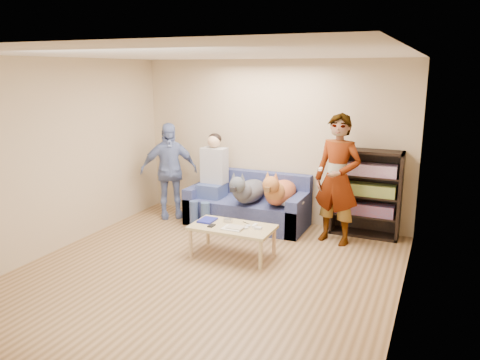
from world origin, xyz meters
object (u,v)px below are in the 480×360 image
at_px(person_seated, 212,176).
at_px(dog_gray, 248,190).
at_px(coffee_table, 232,229).
at_px(camera_silver, 228,220).
at_px(bookshelf, 366,191).
at_px(person_standing_left, 169,171).
at_px(sofa, 248,207).
at_px(person_standing_right, 337,180).
at_px(notebook_blue, 207,220).
at_px(dog_tan, 279,192).

height_order(person_seated, dog_gray, person_seated).
xyz_separation_m(person_seated, coffee_table, (0.91, -1.18, -0.40)).
height_order(camera_silver, coffee_table, camera_silver).
distance_m(person_seated, coffee_table, 1.55).
bearing_deg(bookshelf, person_standing_left, -172.61).
bearing_deg(camera_silver, sofa, 99.64).
distance_m(person_standing_right, camera_silver, 1.65).
relative_size(notebook_blue, bookshelf, 0.20).
distance_m(camera_silver, dog_tan, 1.12).
relative_size(sofa, bookshelf, 1.46).
xyz_separation_m(sofa, coffee_table, (0.32, -1.31, 0.09)).
relative_size(dog_tan, bookshelf, 0.90).
xyz_separation_m(person_standing_right, dog_gray, (-1.37, -0.01, -0.30)).
xyz_separation_m(person_standing_left, camera_silver, (1.56, -1.01, -0.35)).
bearing_deg(camera_silver, dog_gray, 96.54).
bearing_deg(dog_tan, notebook_blue, -119.99).
height_order(person_standing_left, dog_tan, person_standing_left).
bearing_deg(dog_gray, bookshelf, 15.52).
bearing_deg(bookshelf, coffee_table, -133.77).
bearing_deg(sofa, person_standing_left, -172.62).
bearing_deg(sofa, camera_silver, -80.36).
xyz_separation_m(notebook_blue, camera_silver, (0.28, 0.07, 0.01)).
xyz_separation_m(notebook_blue, sofa, (0.08, 1.26, -0.15)).
bearing_deg(bookshelf, camera_silver, -138.32).
bearing_deg(notebook_blue, coffee_table, -7.13).
relative_size(dog_gray, coffee_table, 1.13).
bearing_deg(bookshelf, person_standing_right, -126.15).
bearing_deg(dog_tan, camera_silver, -109.18).
height_order(person_seated, dog_tan, person_seated).
bearing_deg(notebook_blue, person_standing_right, 33.74).
distance_m(person_standing_left, coffee_table, 2.07).
relative_size(camera_silver, dog_tan, 0.09).
bearing_deg(dog_gray, person_standing_right, 0.35).
xyz_separation_m(person_standing_left, person_seated, (0.77, 0.05, -0.03)).
relative_size(person_standing_left, coffee_table, 1.45).
distance_m(person_standing_left, camera_silver, 1.90).
bearing_deg(dog_tan, dog_gray, -168.39).
relative_size(person_standing_right, sofa, 0.98).
bearing_deg(notebook_blue, camera_silver, 14.04).
bearing_deg(person_standing_left, coffee_table, -71.70).
relative_size(person_standing_right, notebook_blue, 7.14).
distance_m(person_standing_left, sofa, 1.47).
bearing_deg(sofa, bookshelf, 7.40).
relative_size(camera_silver, bookshelf, 0.08).
xyz_separation_m(notebook_blue, coffee_table, (0.40, -0.05, -0.06)).
distance_m(notebook_blue, person_seated, 1.29).
xyz_separation_m(camera_silver, person_seated, (-0.79, 1.06, 0.33)).
distance_m(person_seated, dog_gray, 0.71).
bearing_deg(person_standing_right, person_seated, -168.30).
relative_size(notebook_blue, coffee_table, 0.24).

